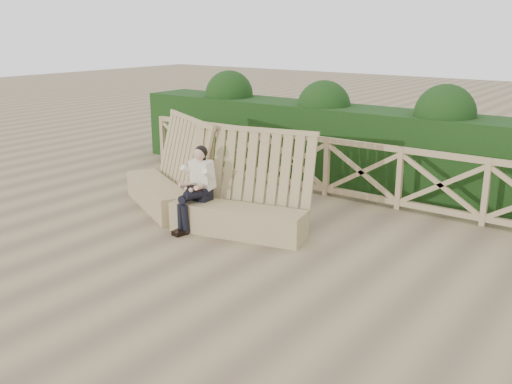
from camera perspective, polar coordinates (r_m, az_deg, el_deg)
The scene contains 5 objects.
ground at distance 7.68m, azimuth -1.54°, elevation -7.19°, with size 60.00×60.00×0.00m, color brown.
bench at distance 9.33m, azimuth -5.75°, elevation -0.38°, with size 4.06×1.62×1.58m.
woman at distance 8.83m, azimuth -5.89°, elevation 0.77°, with size 0.37×0.77×1.31m.
guardrail at distance 10.34m, azimuth 10.49°, elevation 1.97°, with size 10.10×0.09×1.10m.
hedge at distance 11.36m, azimuth 13.24°, elevation 4.11°, with size 12.00×1.20×1.50m, color black.
Camera 1 is at (4.36, -5.54, 3.05)m, focal length 40.00 mm.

